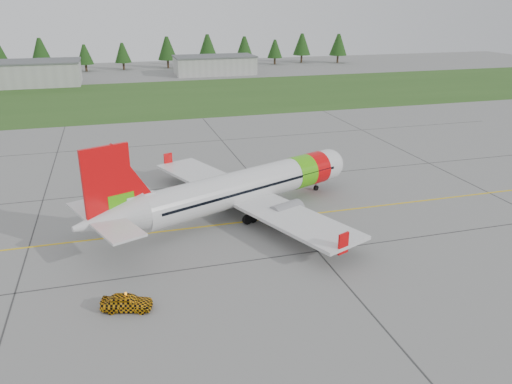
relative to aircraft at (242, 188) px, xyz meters
name	(u,v)px	position (x,y,z in m)	size (l,w,h in m)	color
ground	(208,267)	(-5.74, -10.35, -2.82)	(320.00, 320.00, 0.00)	gray
aircraft	(242,188)	(0.00, 0.00, 0.00)	(30.79, 29.24, 9.78)	silver
follow_me_car	(125,288)	(-12.54, -14.95, -0.97)	(1.49, 1.26, 3.69)	#FCAF0E
grass_strip	(141,98)	(-5.74, 71.65, -2.81)	(320.00, 50.00, 0.03)	#30561E
taxi_guideline	(192,228)	(-5.74, -2.35, -2.81)	(120.00, 0.25, 0.02)	gold
hangar_west	(17,74)	(-35.74, 99.65, 0.18)	(32.00, 14.00, 6.00)	#A8A8A3
hangar_east	(215,66)	(19.26, 107.65, -0.22)	(24.00, 12.00, 5.20)	#A8A8A3
treeline	(128,54)	(-5.74, 127.65, 2.18)	(160.00, 8.00, 10.00)	#1C3F14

